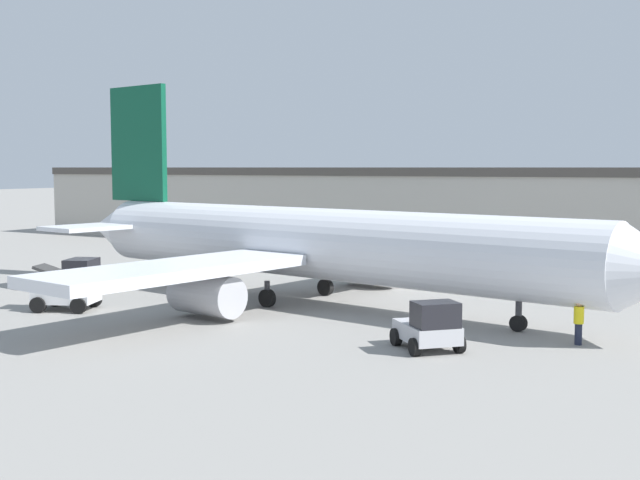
{
  "coord_description": "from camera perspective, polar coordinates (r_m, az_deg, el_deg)",
  "views": [
    {
      "loc": [
        20.93,
        -34.79,
        6.98
      ],
      "look_at": [
        0.0,
        0.0,
        3.3
      ],
      "focal_mm": 45.0,
      "sensor_mm": 36.0,
      "label": 1
    }
  ],
  "objects": [
    {
      "name": "baggage_tug",
      "position": [
        31.05,
        7.81,
        -6.15
      ],
      "size": [
        3.29,
        3.26,
        1.96
      ],
      "rotation": [
        0.0,
        0.0,
        -0.74
      ],
      "color": "#B2B2B7",
      "rests_on": "ground_plane"
    },
    {
      "name": "airplane",
      "position": [
        41.44,
        -1.11,
        -0.21
      ],
      "size": [
        37.27,
        30.42,
        11.95
      ],
      "rotation": [
        0.0,
        0.0,
        -0.14
      ],
      "color": "silver",
      "rests_on": "ground_plane"
    },
    {
      "name": "belt_loader_truck",
      "position": [
        41.16,
        -17.31,
        -3.16
      ],
      "size": [
        3.45,
        3.12,
        2.54
      ],
      "rotation": [
        0.0,
        0.0,
        0.43
      ],
      "color": "silver",
      "rests_on": "ground_plane"
    },
    {
      "name": "ground_plane",
      "position": [
        41.19,
        -0.0,
        -4.58
      ],
      "size": [
        400.0,
        400.0,
        0.0
      ],
      "primitive_type": "plane",
      "color": "gray"
    },
    {
      "name": "terminal_building",
      "position": [
        69.19,
        15.25,
        2.11
      ],
      "size": [
        99.03,
        16.24,
        6.98
      ],
      "color": "#ADA89E",
      "rests_on": "ground_plane"
    },
    {
      "name": "ground_crew_worker",
      "position": [
        33.3,
        17.92,
        -5.51
      ],
      "size": [
        0.39,
        0.39,
        1.78
      ],
      "rotation": [
        0.0,
        0.0,
        3.43
      ],
      "color": "#1E2338",
      "rests_on": "ground_plane"
    }
  ]
}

